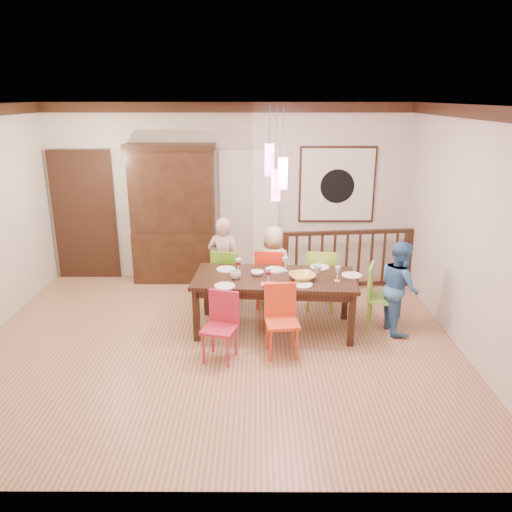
{
  "coord_description": "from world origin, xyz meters",
  "views": [
    {
      "loc": [
        0.49,
        -5.69,
        3.0
      ],
      "look_at": [
        0.47,
        0.49,
        1.0
      ],
      "focal_mm": 35.0,
      "sensor_mm": 36.0,
      "label": 1
    }
  ],
  "objects_px": {
    "balustrade": "(347,258)",
    "person_far_mid": "(273,266)",
    "chair_far_left": "(228,273)",
    "person_end_right": "(399,287)",
    "person_far_left": "(224,262)",
    "dining_table": "(275,283)",
    "chair_end_right": "(383,293)",
    "china_hutch": "(173,214)"
  },
  "relations": [
    {
      "from": "balustrade",
      "to": "person_far_mid",
      "type": "height_order",
      "value": "person_far_mid"
    },
    {
      "from": "chair_far_left",
      "to": "person_end_right",
      "type": "relative_size",
      "value": 0.72
    },
    {
      "from": "person_far_mid",
      "to": "person_far_left",
      "type": "bearing_deg",
      "value": 25.05
    },
    {
      "from": "person_far_mid",
      "to": "dining_table",
      "type": "bearing_deg",
      "value": 111.29
    },
    {
      "from": "dining_table",
      "to": "person_far_mid",
      "type": "bearing_deg",
      "value": 93.46
    },
    {
      "from": "chair_end_right",
      "to": "person_end_right",
      "type": "distance_m",
      "value": 0.23
    },
    {
      "from": "chair_far_left",
      "to": "person_far_left",
      "type": "relative_size",
      "value": 0.66
    },
    {
      "from": "chair_end_right",
      "to": "person_far_left",
      "type": "xyz_separation_m",
      "value": [
        -2.16,
        0.77,
        0.17
      ]
    },
    {
      "from": "person_end_right",
      "to": "china_hutch",
      "type": "bearing_deg",
      "value": 52.94
    },
    {
      "from": "balustrade",
      "to": "person_far_left",
      "type": "bearing_deg",
      "value": -165.97
    },
    {
      "from": "person_far_left",
      "to": "dining_table",
      "type": "bearing_deg",
      "value": 144.04
    },
    {
      "from": "dining_table",
      "to": "chair_end_right",
      "type": "height_order",
      "value": "chair_end_right"
    },
    {
      "from": "person_far_left",
      "to": "person_far_mid",
      "type": "bearing_deg",
      "value": -163.32
    },
    {
      "from": "china_hutch",
      "to": "person_end_right",
      "type": "bearing_deg",
      "value": -30.55
    },
    {
      "from": "dining_table",
      "to": "person_far_mid",
      "type": "xyz_separation_m",
      "value": [
        0.01,
        0.87,
        -0.06
      ]
    },
    {
      "from": "chair_far_left",
      "to": "person_far_left",
      "type": "xyz_separation_m",
      "value": [
        -0.06,
        0.03,
        0.16
      ]
    },
    {
      "from": "balustrade",
      "to": "person_far_left",
      "type": "relative_size",
      "value": 1.62
    },
    {
      "from": "person_far_left",
      "to": "person_end_right",
      "type": "xyz_separation_m",
      "value": [
        2.35,
        -0.85,
        -0.05
      ]
    },
    {
      "from": "dining_table",
      "to": "chair_far_left",
      "type": "bearing_deg",
      "value": 133.07
    },
    {
      "from": "china_hutch",
      "to": "person_far_left",
      "type": "relative_size",
      "value": 1.7
    },
    {
      "from": "person_far_mid",
      "to": "chair_end_right",
      "type": "bearing_deg",
      "value": 172.36
    },
    {
      "from": "dining_table",
      "to": "person_far_mid",
      "type": "distance_m",
      "value": 0.88
    },
    {
      "from": "person_end_right",
      "to": "chair_far_left",
      "type": "bearing_deg",
      "value": 63.64
    },
    {
      "from": "dining_table",
      "to": "person_end_right",
      "type": "height_order",
      "value": "person_end_right"
    },
    {
      "from": "chair_far_left",
      "to": "person_far_left",
      "type": "distance_m",
      "value": 0.17
    },
    {
      "from": "china_hutch",
      "to": "person_end_right",
      "type": "xyz_separation_m",
      "value": [
        3.24,
        -1.91,
        -0.53
      ]
    },
    {
      "from": "china_hutch",
      "to": "chair_end_right",
      "type": "bearing_deg",
      "value": -30.91
    },
    {
      "from": "chair_end_right",
      "to": "person_far_mid",
      "type": "xyz_separation_m",
      "value": [
        -1.44,
        0.81,
        0.1
      ]
    },
    {
      "from": "person_end_right",
      "to": "person_far_left",
      "type": "bearing_deg",
      "value": 63.52
    },
    {
      "from": "chair_end_right",
      "to": "person_far_mid",
      "type": "distance_m",
      "value": 1.66
    },
    {
      "from": "chair_end_right",
      "to": "balustrade",
      "type": "relative_size",
      "value": 0.4
    },
    {
      "from": "person_far_left",
      "to": "person_end_right",
      "type": "bearing_deg",
      "value": 173.4
    },
    {
      "from": "chair_far_left",
      "to": "chair_end_right",
      "type": "bearing_deg",
      "value": 173.68
    },
    {
      "from": "china_hutch",
      "to": "person_far_mid",
      "type": "xyz_separation_m",
      "value": [
        1.62,
        -1.02,
        -0.54
      ]
    },
    {
      "from": "chair_end_right",
      "to": "balustrade",
      "type": "bearing_deg",
      "value": 27.57
    },
    {
      "from": "chair_end_right",
      "to": "person_end_right",
      "type": "height_order",
      "value": "person_end_right"
    },
    {
      "from": "chair_end_right",
      "to": "balustrade",
      "type": "height_order",
      "value": "balustrade"
    },
    {
      "from": "china_hutch",
      "to": "person_far_left",
      "type": "xyz_separation_m",
      "value": [
        0.89,
        -1.06,
        -0.47
      ]
    },
    {
      "from": "china_hutch",
      "to": "person_end_right",
      "type": "height_order",
      "value": "china_hutch"
    },
    {
      "from": "person_far_mid",
      "to": "chair_far_left",
      "type": "bearing_deg",
      "value": 27.66
    },
    {
      "from": "person_far_mid",
      "to": "person_end_right",
      "type": "distance_m",
      "value": 1.86
    },
    {
      "from": "person_end_right",
      "to": "dining_table",
      "type": "bearing_deg",
      "value": 82.73
    }
  ]
}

